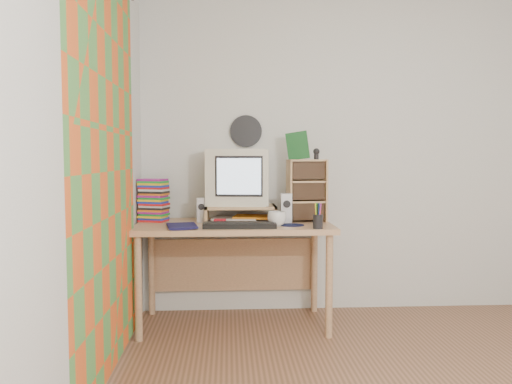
{
  "coord_description": "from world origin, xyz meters",
  "views": [
    {
      "loc": [
        -1.07,
        -2.2,
        1.23
      ],
      "look_at": [
        -0.87,
        1.33,
        0.98
      ],
      "focal_mm": 35.0,
      "sensor_mm": 36.0,
      "label": 1
    }
  ],
  "objects": [
    {
      "name": "desk",
      "position": [
        -1.03,
        1.44,
        0.62
      ],
      "size": [
        1.4,
        0.7,
        0.75
      ],
      "color": "tan",
      "rests_on": "floor"
    },
    {
      "name": "game_box",
      "position": [
        -0.56,
        1.45,
        1.31
      ],
      "size": [
        0.16,
        0.07,
        0.2
      ],
      "primitive_type": "cube",
      "rotation": [
        0.0,
        0.0,
        -0.26
      ],
      "color": "#175121",
      "rests_on": "cd_rack"
    },
    {
      "name": "speaker_right",
      "position": [
        -0.65,
        1.4,
        0.86
      ],
      "size": [
        0.08,
        0.08,
        0.21
      ],
      "primitive_type": "cube",
      "rotation": [
        0.0,
        0.0,
        -0.01
      ],
      "color": "#B9B8BE",
      "rests_on": "desk"
    },
    {
      "name": "mousepad",
      "position": [
        -0.63,
        1.25,
        0.75
      ],
      "size": [
        0.21,
        0.21,
        0.0
      ],
      "primitive_type": "cylinder",
      "rotation": [
        0.0,
        0.0,
        0.25
      ],
      "color": "black",
      "rests_on": "desk"
    },
    {
      "name": "keyboard",
      "position": [
        -0.99,
        1.16,
        0.77
      ],
      "size": [
        0.5,
        0.17,
        0.03
      ],
      "primitive_type": "cube",
      "rotation": [
        0.0,
        0.0,
        -0.02
      ],
      "color": "black",
      "rests_on": "desk"
    },
    {
      "name": "webcam",
      "position": [
        -0.43,
        1.42,
        1.25
      ],
      "size": [
        0.05,
        0.05,
        0.08
      ],
      "primitive_type": null,
      "rotation": [
        0.0,
        0.0,
        0.03
      ],
      "color": "black",
      "rests_on": "cd_rack"
    },
    {
      "name": "papers",
      "position": [
        -0.96,
        1.5,
        0.77
      ],
      "size": [
        0.37,
        0.3,
        0.04
      ],
      "primitive_type": null,
      "rotation": [
        0.0,
        0.0,
        -0.2
      ],
      "color": "beige",
      "rests_on": "desk"
    },
    {
      "name": "monitor_riser",
      "position": [
        -0.98,
        1.48,
        0.84
      ],
      "size": [
        0.52,
        0.3,
        0.12
      ],
      "color": "tan",
      "rests_on": "desk"
    },
    {
      "name": "red_box",
      "position": [
        -1.13,
        1.31,
        0.77
      ],
      "size": [
        0.09,
        0.06,
        0.04
      ],
      "primitive_type": "cube",
      "rotation": [
        0.0,
        0.0,
        -0.16
      ],
      "color": "red",
      "rests_on": "desk"
    },
    {
      "name": "mug",
      "position": [
        -0.74,
        1.21,
        0.8
      ],
      "size": [
        0.13,
        0.13,
        0.1
      ],
      "primitive_type": "imported",
      "rotation": [
        0.0,
        0.0,
        -0.02
      ],
      "color": "silver",
      "rests_on": "desk"
    },
    {
      "name": "wall_disc",
      "position": [
        -0.93,
        1.73,
        1.43
      ],
      "size": [
        0.25,
        0.02,
        0.25
      ],
      "primitive_type": "cylinder",
      "rotation": [
        1.57,
        0.0,
        0.0
      ],
      "color": "black",
      "rests_on": "back_wall"
    },
    {
      "name": "crt_monitor",
      "position": [
        -0.99,
        1.53,
        1.08
      ],
      "size": [
        0.49,
        0.49,
        0.42
      ],
      "primitive_type": "cube",
      "rotation": [
        0.0,
        0.0,
        -0.13
      ],
      "color": "beige",
      "rests_on": "monitor_riser"
    },
    {
      "name": "diary",
      "position": [
        -1.48,
        1.15,
        0.77
      ],
      "size": [
        0.26,
        0.22,
        0.05
      ],
      "primitive_type": "imported",
      "rotation": [
        0.0,
        0.0,
        0.18
      ],
      "color": "#11103B",
      "rests_on": "desk"
    },
    {
      "name": "back_wall",
      "position": [
        0.0,
        1.75,
        1.25
      ],
      "size": [
        3.5,
        0.0,
        3.5
      ],
      "primitive_type": "plane",
      "rotation": [
        1.57,
        0.0,
        0.0
      ],
      "color": "silver",
      "rests_on": "floor"
    },
    {
      "name": "dvd_stack",
      "position": [
        -1.62,
        1.52,
        0.89
      ],
      "size": [
        0.22,
        0.19,
        0.27
      ],
      "primitive_type": null,
      "rotation": [
        0.0,
        0.0,
        -0.33
      ],
      "color": "brown",
      "rests_on": "desk"
    },
    {
      "name": "speaker_left",
      "position": [
        -1.27,
        1.45,
        0.84
      ],
      "size": [
        0.07,
        0.07,
        0.18
      ],
      "primitive_type": "cube",
      "rotation": [
        0.0,
        0.0,
        0.04
      ],
      "color": "#B9B8BE",
      "rests_on": "desk"
    },
    {
      "name": "cd_rack",
      "position": [
        -0.49,
        1.45,
        0.98
      ],
      "size": [
        0.29,
        0.18,
        0.46
      ],
      "primitive_type": "cube",
      "rotation": [
        0.0,
        0.0,
        0.11
      ],
      "color": "tan",
      "rests_on": "desk"
    },
    {
      "name": "left_wall",
      "position": [
        -1.75,
        0.0,
        1.25
      ],
      "size": [
        0.0,
        3.5,
        3.5
      ],
      "primitive_type": "plane",
      "rotation": [
        1.57,
        0.0,
        1.57
      ],
      "color": "silver",
      "rests_on": "floor"
    },
    {
      "name": "curtain",
      "position": [
        -1.71,
        0.48,
        1.15
      ],
      "size": [
        0.0,
        2.2,
        2.2
      ],
      "primitive_type": "plane",
      "rotation": [
        1.57,
        0.0,
        1.57
      ],
      "color": "#E1581F",
      "rests_on": "left_wall"
    },
    {
      "name": "pen_cup",
      "position": [
        -0.47,
        1.07,
        0.82
      ],
      "size": [
        0.07,
        0.07,
        0.13
      ],
      "primitive_type": null,
      "rotation": [
        0.0,
        0.0,
        -0.13
      ],
      "color": "black",
      "rests_on": "desk"
    }
  ]
}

